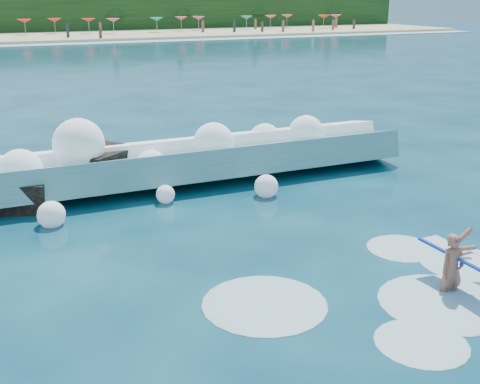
{
  "coord_description": "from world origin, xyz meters",
  "views": [
    {
      "loc": [
        -4.33,
        -11.04,
        5.93
      ],
      "look_at": [
        1.5,
        2.0,
        1.2
      ],
      "focal_mm": 45.0,
      "sensor_mm": 36.0,
      "label": 1
    }
  ],
  "objects": [
    {
      "name": "surf_foam",
      "position": [
        3.23,
        -2.14,
        0.0
      ],
      "size": [
        8.79,
        5.26,
        0.13
      ],
      "color": "silver",
      "rests_on": "ground"
    },
    {
      "name": "wet_band",
      "position": [
        0.0,
        67.0,
        0.04
      ],
      "size": [
        140.0,
        5.0,
        0.08
      ],
      "primitive_type": "cube",
      "color": "silver",
      "rests_on": "ground"
    },
    {
      "name": "wave_spray",
      "position": [
        -0.68,
        7.22,
        1.12
      ],
      "size": [
        14.58,
        4.16,
        2.41
      ],
      "color": "white",
      "rests_on": "ground"
    },
    {
      "name": "ground",
      "position": [
        0.0,
        0.0,
        0.0
      ],
      "size": [
        200.0,
        200.0,
        0.0
      ],
      "primitive_type": "plane",
      "color": "#082A40",
      "rests_on": "ground"
    },
    {
      "name": "rock_cluster",
      "position": [
        -3.87,
        7.35,
        0.45
      ],
      "size": [
        8.35,
        3.4,
        1.4
      ],
      "color": "black",
      "rests_on": "ground"
    },
    {
      "name": "breaking_wave",
      "position": [
        -0.18,
        7.32,
        0.58
      ],
      "size": [
        19.23,
        2.94,
        1.66
      ],
      "color": "teal",
      "rests_on": "ground"
    },
    {
      "name": "surfer_with_board",
      "position": [
        4.3,
        -2.57,
        0.58
      ],
      "size": [
        0.84,
        2.78,
        1.57
      ],
      "color": "#A1594B",
      "rests_on": "ground"
    }
  ]
}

